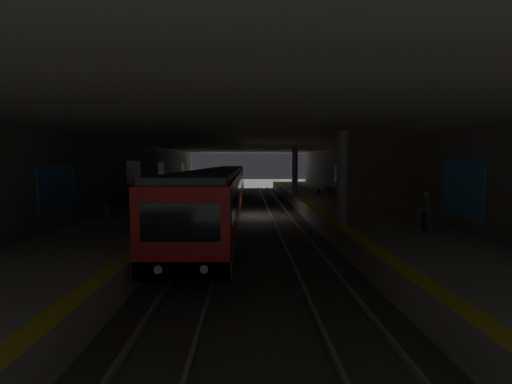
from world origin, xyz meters
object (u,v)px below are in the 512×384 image
person_walking_mid (425,210)px  person_waiting_near (155,188)px  pillar_near (342,178)px  bench_right_mid (136,197)px  person_standing_far (160,190)px  pillar_far (295,170)px  person_boarding (174,183)px  metro_train (224,188)px  bench_left_near (333,187)px  trash_bin (108,211)px  bench_right_near (84,213)px  backpack_on_floor (319,191)px  bench_left_mid (328,186)px  suitcase_rolling (141,210)px  bench_right_far (160,189)px

person_walking_mid → person_waiting_near: bearing=46.6°
pillar_near → bench_right_mid: pillar_near is taller
person_standing_far → pillar_far: bearing=-61.8°
person_boarding → metro_train: bearing=-144.7°
person_walking_mid → person_boarding: 26.87m
bench_left_near → person_standing_far: size_ratio=1.09×
bench_right_mid → person_boarding: bearing=-2.3°
trash_bin → bench_left_near: bearing=-44.6°
bench_right_mid → bench_right_near: bearing=180.0°
backpack_on_floor → person_walking_mid: bearing=-177.9°
bench_left_mid → person_standing_far: 18.73m
pillar_near → person_boarding: size_ratio=2.77×
person_boarding → bench_left_near: bearing=-95.3°
person_waiting_near → suitcase_rolling: bearing=-169.6°
bench_right_far → bench_right_mid: bearing=180.0°
bench_left_near → bench_right_near: (-17.81, 17.07, 0.00)m
person_waiting_near → person_walking_mid: bearing=-133.4°
pillar_near → metro_train: pillar_near is taller
person_standing_far → pillar_near: bearing=-132.8°
pillar_near → backpack_on_floor: size_ratio=11.38×
bench_left_mid → bench_right_far: size_ratio=1.00×
pillar_near → backpack_on_floor: 17.97m
metro_train → bench_left_mid: size_ratio=22.27×
person_boarding → bench_right_near: bearing=178.7°
trash_bin → suitcase_rolling: bearing=-48.4°
bench_right_mid → pillar_far: bearing=-57.8°
bench_right_mid → person_waiting_near: (4.31, -0.30, 0.31)m
pillar_far → metro_train: bearing=128.6°
bench_right_far → backpack_on_floor: bearing=-83.9°
backpack_on_floor → metro_train: bearing=123.7°
person_walking_mid → metro_train: bearing=35.9°
bench_left_mid → person_waiting_near: person_waiting_near is taller
bench_right_mid → backpack_on_floor: (8.93, -15.40, -0.32)m
suitcase_rolling → trash_bin: size_ratio=1.11×
metro_train → bench_right_near: size_ratio=22.27×
backpack_on_floor → person_waiting_near: bearing=107.0°
pillar_far → person_standing_far: 13.18m
pillar_near → pillar_far: 16.87m
pillar_near → person_walking_mid: pillar_near is taller
suitcase_rolling → bench_right_near: bearing=139.2°
bench_right_near → trash_bin: (1.23, -0.73, -0.10)m
suitcase_rolling → trash_bin: 1.87m
bench_left_near → person_waiting_near: size_ratio=1.10×
bench_left_near → backpack_on_floor: (-0.73, 1.67, -0.32)m
bench_left_mid → bench_right_near: bearing=139.9°
bench_right_far → person_standing_far: (-5.35, -1.34, 0.31)m
pillar_near → backpack_on_floor: bearing=-8.1°
bench_left_near → trash_bin: bench_left_near is taller
person_waiting_near → bench_left_near: bearing=-72.3°
bench_left_near → person_walking_mid: size_ratio=0.97×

